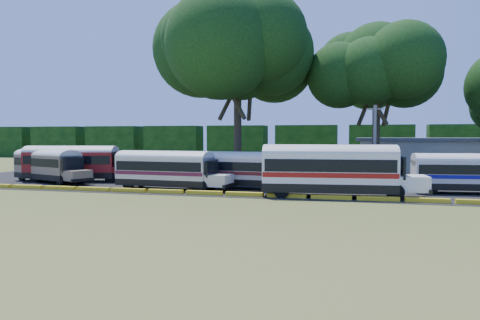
% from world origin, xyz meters
% --- Properties ---
extents(ground, '(160.00, 160.00, 0.00)m').
position_xyz_m(ground, '(0.00, 0.00, 0.00)').
color(ground, '#3F541C').
rests_on(ground, ground).
extents(asphalt_strip, '(64.00, 24.00, 0.02)m').
position_xyz_m(asphalt_strip, '(1.00, 12.00, 0.01)').
color(asphalt_strip, black).
rests_on(asphalt_strip, ground).
extents(curb, '(53.70, 0.45, 0.30)m').
position_xyz_m(curb, '(-0.00, 1.00, 0.15)').
color(curb, gold).
rests_on(curb, ground).
extents(terminal_building, '(19.00, 9.00, 4.00)m').
position_xyz_m(terminal_building, '(18.00, 30.00, 2.03)').
color(terminal_building, silver).
rests_on(terminal_building, ground).
extents(treeline_backdrop, '(130.00, 4.00, 6.00)m').
position_xyz_m(treeline_backdrop, '(0.00, 48.00, 3.00)').
color(treeline_backdrop, black).
rests_on(treeline_backdrop, ground).
extents(bus_beige, '(9.39, 5.43, 3.03)m').
position_xyz_m(bus_beige, '(-18.23, 5.86, 1.74)').
color(bus_beige, black).
rests_on(bus_beige, ground).
extents(bus_red, '(10.43, 4.78, 3.33)m').
position_xyz_m(bus_red, '(-16.46, 7.18, 1.91)').
color(bus_red, black).
rests_on(bus_red, ground).
extents(bus_cream_west, '(9.51, 2.99, 3.08)m').
position_xyz_m(bus_cream_west, '(-5.46, 3.40, 1.74)').
color(bus_cream_west, black).
rests_on(bus_cream_west, ground).
extents(bus_cream_east, '(9.23, 3.03, 2.98)m').
position_xyz_m(bus_cream_east, '(-0.64, 5.71, 1.69)').
color(bus_cream_east, black).
rests_on(bus_cream_east, ground).
extents(bus_white_red, '(11.33, 3.88, 3.65)m').
position_xyz_m(bus_white_red, '(7.47, 2.25, 2.06)').
color(bus_white_red, black).
rests_on(bus_white_red, ground).
extents(bus_white_blue, '(9.21, 3.16, 2.97)m').
position_xyz_m(bus_white_blue, '(16.97, 6.71, 1.68)').
color(bus_white_blue, black).
rests_on(bus_white_blue, ground).
extents(tree_west, '(14.12, 14.12, 18.25)m').
position_xyz_m(tree_west, '(-3.26, 16.43, 13.04)').
color(tree_west, '#362B1B').
rests_on(tree_west, ground).
extents(tree_center, '(11.47, 11.47, 16.14)m').
position_xyz_m(tree_center, '(10.69, 21.11, 11.88)').
color(tree_center, '#362B1B').
rests_on(tree_center, ground).
extents(utility_pole, '(1.60, 0.30, 7.10)m').
position_xyz_m(utility_pole, '(10.46, 14.89, 3.66)').
color(utility_pole, gray).
rests_on(utility_pole, ground).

